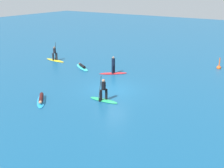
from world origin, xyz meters
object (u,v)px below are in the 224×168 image
object	(u,v)px
surfer_on_teal_board	(82,67)
surfer_on_blue_board	(41,99)
surfer_on_yellow_board	(55,57)
surfer_on_green_board	(104,94)
surfer_on_red_board	(113,69)
marker_buoy	(219,67)

from	to	relation	value
surfer_on_teal_board	surfer_on_blue_board	xyz separation A→B (m)	(3.26, -8.81, 0.01)
surfer_on_yellow_board	surfer_on_green_board	distance (m)	13.65
surfer_on_yellow_board	surfer_on_red_board	world-z (taller)	surfer_on_yellow_board
surfer_on_blue_board	surfer_on_green_board	bearing A→B (deg)	80.12
surfer_on_yellow_board	surfer_on_teal_board	world-z (taller)	surfer_on_yellow_board
surfer_on_blue_board	marker_buoy	bearing A→B (deg)	107.61
surfer_on_green_board	marker_buoy	size ratio (longest dim) A/B	1.86
surfer_on_teal_board	marker_buoy	distance (m)	14.49
surfer_on_yellow_board	marker_buoy	world-z (taller)	surfer_on_yellow_board
marker_buoy	surfer_on_blue_board	bearing A→B (deg)	-118.35
surfer_on_teal_board	surfer_on_red_board	xyz separation A→B (m)	(3.91, 0.12, 0.38)
surfer_on_teal_board	surfer_on_green_board	bearing A→B (deg)	170.51
surfer_on_green_board	surfer_on_blue_board	bearing A→B (deg)	31.62
surfer_on_yellow_board	surfer_on_blue_board	bearing A→B (deg)	134.17
surfer_on_red_board	marker_buoy	distance (m)	11.31
surfer_on_red_board	surfer_on_blue_board	bearing A→B (deg)	-134.07
surfer_on_blue_board	surfer_on_green_board	size ratio (longest dim) A/B	1.06
surfer_on_yellow_board	surfer_on_red_board	distance (m)	8.57
surfer_on_blue_board	surfer_on_green_board	xyz separation A→B (m)	(3.92, 2.66, 0.37)
surfer_on_teal_board	surfer_on_blue_board	world-z (taller)	surfer_on_teal_board
surfer_on_green_board	surfer_on_red_board	xyz separation A→B (m)	(-3.26, 6.28, -0.01)
surfer_on_yellow_board	surfer_on_teal_board	size ratio (longest dim) A/B	1.01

